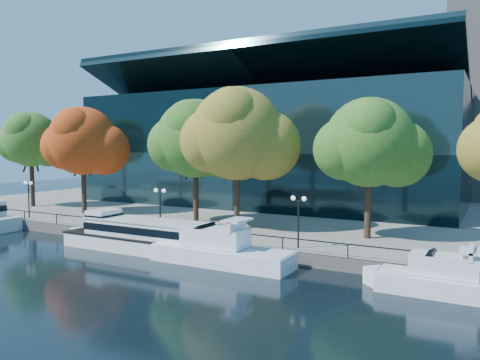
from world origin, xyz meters
The scene contains 15 objects.
ground centered at (0.00, 0.00, 0.00)m, with size 160.00×160.00×0.00m, color black.
promenade centered at (0.00, 36.38, 0.50)m, with size 90.00×67.08×1.00m.
railing centered at (0.00, 3.25, 1.94)m, with size 88.20×0.08×0.99m.
convention_building centered at (-4.00, 31.79, 8.51)m, with size 50.00×24.57×21.43m.
tour_boat centered at (-2.30, 1.35, 1.37)m, with size 16.97×3.78×3.22m.
cruiser_near centered at (5.70, 0.61, 1.10)m, with size 12.20×3.14×3.53m.
cruiser_far centered at (21.50, 0.78, 0.98)m, with size 9.48×2.63×3.10m.
tree_0 centered at (-29.19, 11.32, 9.59)m, with size 8.89×7.29×12.31m.
tree_1 centered at (-18.57, 10.28, 9.30)m, with size 10.01×8.21×12.48m.
tree_2 centered at (-3.17, 11.14, 9.46)m, with size 10.13×8.31×12.69m.
tree_3 centered at (2.56, 9.66, 9.84)m, with size 11.03×9.04×13.44m.
tree_4 centered at (14.64, 10.91, 9.00)m, with size 9.48×7.78×11.96m.
lamp_0 centered at (-20.90, 4.50, 3.98)m, with size 1.26×0.36×4.03m.
lamp_1 centered at (-2.70, 4.50, 3.98)m, with size 1.26×0.36×4.03m.
lamp_2 centered at (10.75, 4.50, 3.98)m, with size 1.26×0.36×4.03m.
Camera 1 is at (24.07, -28.87, 8.83)m, focal length 35.00 mm.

